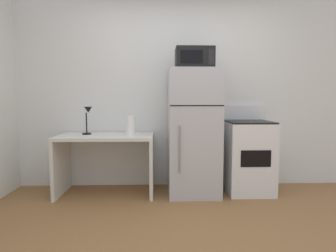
# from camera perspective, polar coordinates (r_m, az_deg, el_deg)

# --- Properties ---
(ground_plane) EXTENTS (12.00, 12.00, 0.00)m
(ground_plane) POSITION_cam_1_polar(r_m,az_deg,el_deg) (2.48, 4.23, -23.23)
(ground_plane) COLOR olive
(wall_back_white) EXTENTS (5.00, 0.10, 2.60)m
(wall_back_white) POSITION_cam_1_polar(r_m,az_deg,el_deg) (3.87, 1.65, 7.03)
(wall_back_white) COLOR silver
(wall_back_white) RESTS_ON ground
(desk) EXTENTS (1.18, 0.63, 0.75)m
(desk) POSITION_cam_1_polar(r_m,az_deg,el_deg) (3.60, -12.55, -5.35)
(desk) COLOR silver
(desk) RESTS_ON ground
(desk_lamp) EXTENTS (0.14, 0.12, 0.35)m
(desk_lamp) POSITION_cam_1_polar(r_m,az_deg,el_deg) (3.65, -16.17, 2.06)
(desk_lamp) COLOR black
(desk_lamp) RESTS_ON desk
(paper_towel_roll) EXTENTS (0.11, 0.11, 0.24)m
(paper_towel_roll) POSITION_cam_1_polar(r_m,az_deg,el_deg) (3.48, -7.67, 0.09)
(paper_towel_roll) COLOR white
(paper_towel_roll) RESTS_ON desk
(refrigerator) EXTENTS (0.63, 0.68, 1.56)m
(refrigerator) POSITION_cam_1_polar(r_m,az_deg,el_deg) (3.52, 5.22, -1.29)
(refrigerator) COLOR #B7B7BC
(refrigerator) RESTS_ON ground
(microwave) EXTENTS (0.46, 0.35, 0.26)m
(microwave) POSITION_cam_1_polar(r_m,az_deg,el_deg) (3.51, 5.40, 13.58)
(microwave) COLOR black
(microwave) RESTS_ON refrigerator
(oven_range) EXTENTS (0.57, 0.61, 1.10)m
(oven_range) POSITION_cam_1_polar(r_m,az_deg,el_deg) (3.75, 16.04, -5.92)
(oven_range) COLOR white
(oven_range) RESTS_ON ground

